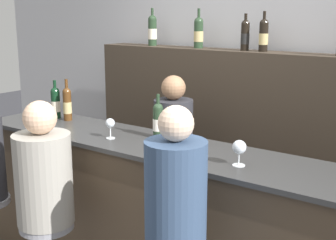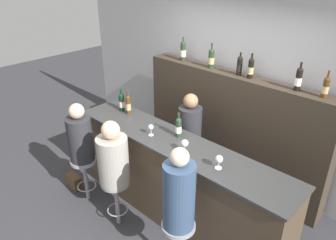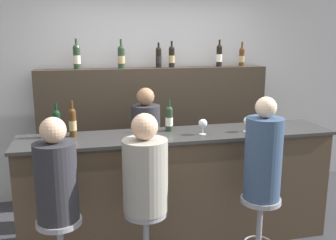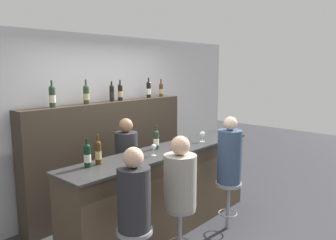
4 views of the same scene
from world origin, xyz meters
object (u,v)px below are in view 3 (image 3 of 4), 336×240
Objects in this scene: wine_bottle_counter_1 at (73,122)px; wine_bottle_backbar_3 at (172,56)px; bartender at (146,160)px; wine_bottle_backbar_5 at (242,56)px; wine_bottle_backbar_0 at (77,57)px; wine_bottle_counter_2 at (169,118)px; wine_bottle_backbar_4 at (219,55)px; wine_glass_2 at (248,121)px; wine_bottle_backbar_1 at (121,57)px; wine_bottle_backbar_2 at (159,57)px; guest_seated_left at (56,176)px; wine_glass_0 at (147,127)px; guest_seated_middle at (145,170)px; wine_glass_1 at (203,124)px; bar_stool_right at (260,213)px; bar_stool_middle at (146,227)px; guest_seated_right at (263,155)px; bar_stool_left at (60,236)px; wine_bottle_counter_0 at (57,123)px.

wine_bottle_counter_1 is 1.64m from wine_bottle_backbar_3.
wine_bottle_backbar_3 is at bearing 54.89° from bartender.
wine_bottle_backbar_0 is at bearing -180.00° from wine_bottle_backbar_5.
wine_bottle_counter_1 is at bearing 180.00° from wine_bottle_counter_2.
wine_bottle_backbar_3 is 0.96× the size of wine_bottle_backbar_4.
wine_glass_2 is (1.55, -1.22, -0.57)m from wine_bottle_backbar_0.
wine_bottle_backbar_1 is 0.44m from wine_bottle_backbar_2.
wine_bottle_backbar_3 is (1.17, 1.02, 0.53)m from wine_bottle_counter_1.
guest_seated_left is (-0.69, -1.71, -0.78)m from wine_bottle_backbar_1.
wine_bottle_backbar_5 is at bearing 0.00° from wine_bottle_backbar_3.
wine_glass_0 is at bearing -132.97° from wine_bottle_backbar_4.
wine_glass_0 is 0.18× the size of guest_seated_middle.
bartender reaches higher than wine_glass_2.
wine_bottle_backbar_0 is at bearing 132.27° from wine_glass_1.
wine_bottle_backbar_1 reaches higher than wine_bottle_backbar_3.
wine_bottle_backbar_1 is 1.11× the size of wine_bottle_backbar_5.
wine_glass_1 is (0.16, -1.22, -0.55)m from wine_bottle_backbar_2.
bar_stool_right is 1.37m from bartender.
bar_stool_middle is 1.13m from guest_seated_right.
guest_seated_left is (-0.77, -0.49, -0.22)m from wine_glass_0.
wine_bottle_backbar_0 is 0.95m from wine_bottle_backbar_2.
wine_bottle_backbar_0 is 1.89m from guest_seated_left.
wine_bottle_counter_2 is at bearing 62.79° from bar_stool_middle.
guest_seated_left is at bearing -128.18° from bartender.
guest_seated_left is at bearing -100.00° from wine_bottle_counter_1.
bar_stool_right is at bearing -60.53° from wine_bottle_backbar_1.
wine_bottle_backbar_1 is at bearing 89.08° from guest_seated_middle.
wine_bottle_backbar_5 is 0.47× the size of bar_stool_left.
bar_stool_left is at bearing -90.00° from guest_seated_left.
wine_bottle_counter_0 is 1.03m from wine_bottle_counter_2.
bar_stool_left is at bearing -145.66° from wine_bottle_counter_2.
wine_bottle_counter_1 is at bearing 172.88° from wine_glass_2.
wine_bottle_counter_2 is at bearing 132.44° from bar_stool_right.
wine_bottle_counter_1 is at bearing 127.72° from bar_stool_middle.
wine_bottle_counter_0 is 1.21m from bar_stool_middle.
wine_bottle_backbar_4 is 2.23× the size of wine_glass_2.
wine_bottle_counter_2 is 0.34m from wine_glass_1.
wine_bottle_counter_2 reaches higher than wine_glass_2.
wine_bottle_counter_1 reaches higher than guest_seated_left.
wine_bottle_backbar_3 reaches higher than wine_bottle_counter_2.
guest_seated_left is (-1.29, -1.71, -0.78)m from wine_bottle_backbar_3.
wine_bottle_backbar_2 is 0.94× the size of wine_bottle_backbar_3.
bar_stool_right is (0.52, -1.71, -1.26)m from wine_bottle_backbar_2.
wine_glass_1 is 0.23× the size of bar_stool_left.
bar_stool_left and bar_stool_middle have the same top height.
wine_bottle_backbar_0 is 2.02m from wine_bottle_backbar_5.
guest_seated_middle is at bearing -74.44° from wine_bottle_backbar_0.
wine_bottle_backbar_3 is at bearing 66.56° from wine_glass_0.
bartender is (-0.88, 0.60, -0.52)m from wine_glass_2.
wine_glass_2 is 1.18m from bartender.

